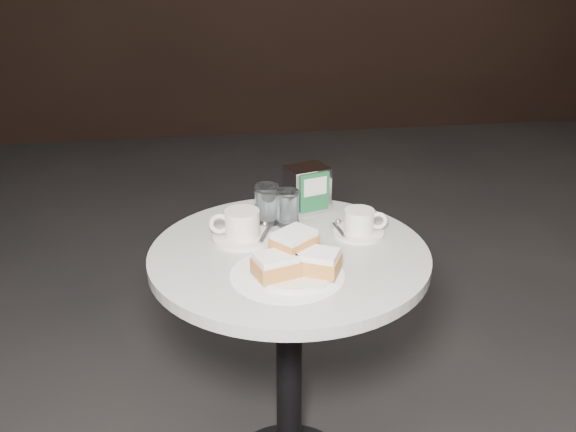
# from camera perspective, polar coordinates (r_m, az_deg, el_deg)

# --- Properties ---
(cafe_table) EXTENTS (0.70, 0.70, 0.74)m
(cafe_table) POSITION_cam_1_polar(r_m,az_deg,el_deg) (1.70, 0.10, -9.04)
(cafe_table) COLOR black
(cafe_table) RESTS_ON ground
(sugar_spill) EXTENTS (0.30, 0.30, 0.00)m
(sugar_spill) POSITION_cam_1_polar(r_m,az_deg,el_deg) (1.49, -0.08, -5.22)
(sugar_spill) COLOR white
(sugar_spill) RESTS_ON cafe_table
(beignet_plate) EXTENTS (0.21, 0.20, 0.09)m
(beignet_plate) POSITION_cam_1_polar(r_m,az_deg,el_deg) (1.48, 0.67, -4.02)
(beignet_plate) COLOR silver
(beignet_plate) RESTS_ON cafe_table
(coffee_cup_left) EXTENTS (0.17, 0.17, 0.08)m
(coffee_cup_left) POSITION_cam_1_polar(r_m,az_deg,el_deg) (1.64, -4.14, -0.99)
(coffee_cup_left) COLOR white
(coffee_cup_left) RESTS_ON cafe_table
(coffee_cup_right) EXTENTS (0.15, 0.15, 0.07)m
(coffee_cup_right) POSITION_cam_1_polar(r_m,az_deg,el_deg) (1.68, 6.38, -0.70)
(coffee_cup_right) COLOR white
(coffee_cup_right) RESTS_ON cafe_table
(water_glass_left) EXTENTS (0.07, 0.07, 0.11)m
(water_glass_left) POSITION_cam_1_polar(r_m,az_deg,el_deg) (1.73, -1.90, 1.00)
(water_glass_left) COLOR white
(water_glass_left) RESTS_ON cafe_table
(water_glass_right) EXTENTS (0.06, 0.06, 0.10)m
(water_glass_right) POSITION_cam_1_polar(r_m,az_deg,el_deg) (1.72, -0.03, 0.69)
(water_glass_right) COLOR white
(water_glass_right) RESTS_ON cafe_table
(napkin_dispenser) EXTENTS (0.13, 0.12, 0.13)m
(napkin_dispenser) POSITION_cam_1_polar(r_m,az_deg,el_deg) (1.81, 1.71, 2.45)
(napkin_dispenser) COLOR silver
(napkin_dispenser) RESTS_ON cafe_table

